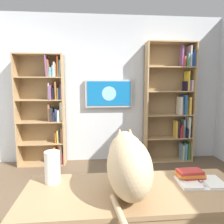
{
  "coord_description": "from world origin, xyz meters",
  "views": [
    {
      "loc": [
        0.23,
        1.7,
        1.43
      ],
      "look_at": [
        -0.02,
        -1.09,
        1.07
      ],
      "focal_mm": 33.24,
      "sensor_mm": 36.0,
      "label": 1
    }
  ],
  "objects": [
    {
      "name": "open_binder",
      "position": [
        -0.54,
        0.33,
        0.73
      ],
      "size": [
        0.34,
        0.24,
        0.02
      ],
      "color": "white",
      "rests_on": "desk"
    },
    {
      "name": "wall_back",
      "position": [
        0.0,
        -2.23,
        1.35
      ],
      "size": [
        4.52,
        0.06,
        2.7
      ],
      "primitive_type": "cube",
      "color": "silver",
      "rests_on": "ground"
    },
    {
      "name": "bookshelf_right",
      "position": [
        1.08,
        -2.06,
        1.01
      ],
      "size": [
        0.82,
        0.28,
        1.97
      ],
      "color": "tan",
      "rests_on": "ground"
    },
    {
      "name": "bookshelf_left",
      "position": [
        -1.28,
        -2.06,
        1.07
      ],
      "size": [
        0.9,
        0.28,
        2.2
      ],
      "color": "tan",
      "rests_on": "ground"
    },
    {
      "name": "desk",
      "position": [
        -0.05,
        0.4,
        0.61
      ],
      "size": [
        1.53,
        0.59,
        0.72
      ],
      "color": "#A37F56",
      "rests_on": "ground"
    },
    {
      "name": "paper_towel_roll",
      "position": [
        0.53,
        0.22,
        0.84
      ],
      "size": [
        0.11,
        0.11,
        0.24
      ],
      "primitive_type": "cylinder",
      "color": "white",
      "rests_on": "desk"
    },
    {
      "name": "wall_mounted_tv",
      "position": [
        -0.05,
        -2.15,
        1.28
      ],
      "size": [
        0.87,
        0.07,
        0.52
      ],
      "color": "#B7B7BC"
    },
    {
      "name": "desk_book_stack",
      "position": [
        -0.5,
        0.26,
        0.76
      ],
      "size": [
        0.2,
        0.13,
        0.07
      ],
      "color": "#B7332D",
      "rests_on": "desk"
    },
    {
      "name": "cat",
      "position": [
        0.01,
        0.41,
        0.93
      ],
      "size": [
        0.28,
        0.68,
        0.4
      ],
      "color": "#D1B284",
      "rests_on": "desk"
    }
  ]
}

